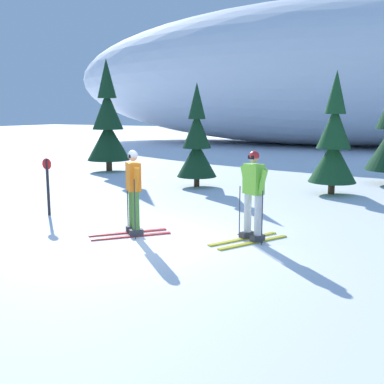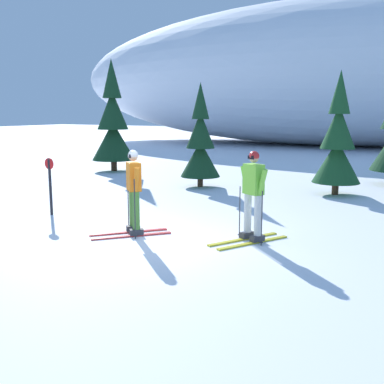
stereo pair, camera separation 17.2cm
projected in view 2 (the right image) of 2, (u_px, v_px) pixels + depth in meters
name	position (u px, v px, depth m)	size (l,w,h in m)	color
ground_plane	(146.00, 240.00, 9.36)	(120.00, 120.00, 0.00)	white
skier_orange_jacket	(134.00, 191.00, 9.66)	(1.44, 1.51, 1.78)	red
skier_lime_jacket	(253.00, 195.00, 9.16)	(1.19, 1.71, 1.80)	gold
pine_tree_far_left	(113.00, 125.00, 19.89)	(1.83, 1.83, 4.73)	#47301E
pine_tree_left	(200.00, 144.00, 15.74)	(1.35, 1.35, 3.51)	#47301E
pine_tree_center_left	(338.00, 144.00, 14.23)	(1.46, 1.46, 3.78)	#47301E
snow_ridge_background	(326.00, 74.00, 34.63)	(42.37, 18.46, 10.47)	white
trail_marker_post	(50.00, 183.00, 11.53)	(0.28, 0.07, 1.42)	black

